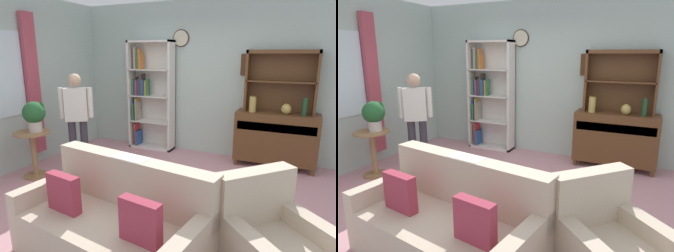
% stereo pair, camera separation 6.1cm
% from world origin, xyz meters
% --- Properties ---
extents(ground_plane, '(5.40, 4.60, 0.02)m').
position_xyz_m(ground_plane, '(0.00, 0.00, -0.01)').
color(ground_plane, '#C68C93').
extents(wall_back, '(5.00, 0.09, 2.80)m').
position_xyz_m(wall_back, '(0.00, 2.13, 1.41)').
color(wall_back, '#ADC1B7').
rests_on(wall_back, ground_plane).
extents(wall_left, '(0.16, 4.20, 2.80)m').
position_xyz_m(wall_left, '(-2.52, -0.03, 1.40)').
color(wall_left, '#ADC1B7').
rests_on(wall_left, ground_plane).
extents(area_rug, '(2.47, 1.70, 0.01)m').
position_xyz_m(area_rug, '(0.20, -0.30, 0.00)').
color(area_rug, brown).
rests_on(area_rug, ground_plane).
extents(bookshelf, '(0.90, 0.30, 2.10)m').
position_xyz_m(bookshelf, '(-1.12, 1.95, 1.06)').
color(bookshelf, silver).
rests_on(bookshelf, ground_plane).
extents(sideboard, '(1.30, 0.45, 0.92)m').
position_xyz_m(sideboard, '(1.31, 1.86, 0.51)').
color(sideboard, brown).
rests_on(sideboard, ground_plane).
extents(sideboard_hutch, '(1.10, 0.26, 1.00)m').
position_xyz_m(sideboard_hutch, '(1.31, 1.97, 1.56)').
color(sideboard_hutch, brown).
rests_on(sideboard_hutch, sideboard).
extents(vase_tall, '(0.11, 0.11, 0.26)m').
position_xyz_m(vase_tall, '(0.92, 1.78, 1.05)').
color(vase_tall, tan).
rests_on(vase_tall, sideboard).
extents(vase_round, '(0.15, 0.15, 0.17)m').
position_xyz_m(vase_round, '(1.44, 1.79, 1.01)').
color(vase_round, tan).
rests_on(vase_round, sideboard).
extents(bottle_wine, '(0.07, 0.07, 0.28)m').
position_xyz_m(bottle_wine, '(1.70, 1.77, 1.06)').
color(bottle_wine, '#194223').
rests_on(bottle_wine, sideboard).
extents(couch_floral, '(1.91, 1.11, 0.90)m').
position_xyz_m(couch_floral, '(0.17, -1.18, 0.31)').
color(couch_floral, beige).
rests_on(couch_floral, ground_plane).
extents(armchair_floral, '(1.08, 1.08, 0.88)m').
position_xyz_m(armchair_floral, '(1.53, -0.87, 0.29)').
color(armchair_floral, beige).
rests_on(armchair_floral, ground_plane).
extents(plant_stand, '(0.52, 0.52, 0.72)m').
position_xyz_m(plant_stand, '(-2.01, -0.10, 0.44)').
color(plant_stand, '#997047').
rests_on(plant_stand, ground_plane).
extents(potted_plant_large, '(0.33, 0.33, 0.45)m').
position_xyz_m(potted_plant_large, '(-1.98, -0.05, 0.98)').
color(potted_plant_large, beige).
rests_on(potted_plant_large, plant_stand).
extents(person_reading, '(0.48, 0.36, 1.56)m').
position_xyz_m(person_reading, '(-1.59, 0.43, 0.91)').
color(person_reading, '#38333D').
rests_on(person_reading, ground_plane).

